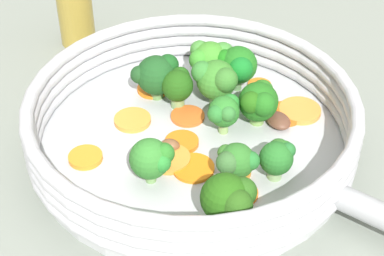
{
  "coord_description": "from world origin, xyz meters",
  "views": [
    {
      "loc": [
        0.34,
        0.41,
        0.46
      ],
      "look_at": [
        0.0,
        0.0,
        0.03
      ],
      "focal_mm": 60.0,
      "sensor_mm": 36.0,
      "label": 1
    }
  ],
  "objects_px": {
    "carrot_slice_5": "(132,120)",
    "carrot_slice_6": "(259,85)",
    "broccoli_floret_0": "(224,111)",
    "broccoli_floret_2": "(278,156)",
    "carrot_slice_2": "(241,193)",
    "broccoli_floret_10": "(153,158)",
    "skillet": "(192,144)",
    "broccoli_floret_8": "(157,74)",
    "broccoli_floret_7": "(229,199)",
    "broccoli_floret_9": "(177,84)",
    "broccoli_floret_5": "(236,161)",
    "carrot_slice_3": "(169,159)",
    "carrot_slice_4": "(153,89)",
    "broccoli_floret_1": "(259,101)",
    "broccoli_floret_6": "(210,59)",
    "carrot_slice_8": "(300,111)",
    "carrot_slice_1": "(188,116)",
    "broccoli_floret_3": "(237,65)",
    "carrot_slice_10": "(284,114)",
    "broccoli_floret_4": "(217,80)",
    "carrot_slice_7": "(183,143)",
    "mushroom_piece_0": "(168,144)",
    "mushroom_piece_1": "(278,120)",
    "carrot_slice_0": "(85,157)",
    "carrot_slice_9": "(239,171)",
    "carrot_slice_11": "(193,168)"
  },
  "relations": [
    {
      "from": "carrot_slice_1",
      "to": "carrot_slice_5",
      "type": "distance_m",
      "value": 0.06
    },
    {
      "from": "skillet",
      "to": "broccoli_floret_8",
      "type": "xyz_separation_m",
      "value": [
        -0.02,
        -0.09,
        0.04
      ]
    },
    {
      "from": "carrot_slice_5",
      "to": "carrot_slice_6",
      "type": "bearing_deg",
      "value": 165.36
    },
    {
      "from": "skillet",
      "to": "carrot_slice_10",
      "type": "bearing_deg",
      "value": 161.43
    },
    {
      "from": "carrot_slice_2",
      "to": "broccoli_floret_1",
      "type": "relative_size",
      "value": 0.64
    },
    {
      "from": "carrot_slice_4",
      "to": "broccoli_floret_10",
      "type": "xyz_separation_m",
      "value": [
        0.09,
        0.12,
        0.03
      ]
    },
    {
      "from": "broccoli_floret_4",
      "to": "broccoli_floret_5",
      "type": "relative_size",
      "value": 1.21
    },
    {
      "from": "broccoli_floret_4",
      "to": "mushroom_piece_0",
      "type": "distance_m",
      "value": 0.1
    },
    {
      "from": "carrot_slice_8",
      "to": "broccoli_floret_3",
      "type": "bearing_deg",
      "value": -71.53
    },
    {
      "from": "carrot_slice_3",
      "to": "broccoli_floret_8",
      "type": "xyz_separation_m",
      "value": [
        -0.06,
        -0.1,
        0.03
      ]
    },
    {
      "from": "carrot_slice_0",
      "to": "carrot_slice_8",
      "type": "relative_size",
      "value": 0.75
    },
    {
      "from": "carrot_slice_10",
      "to": "broccoli_floret_8",
      "type": "xyz_separation_m",
      "value": [
        0.09,
        -0.12,
        0.03
      ]
    },
    {
      "from": "carrot_slice_8",
      "to": "broccoli_floret_6",
      "type": "distance_m",
      "value": 0.12
    },
    {
      "from": "broccoli_floret_5",
      "to": "broccoli_floret_9",
      "type": "relative_size",
      "value": 0.96
    },
    {
      "from": "broccoli_floret_0",
      "to": "carrot_slice_0",
      "type": "bearing_deg",
      "value": -22.5
    },
    {
      "from": "carrot_slice_2",
      "to": "broccoli_floret_10",
      "type": "distance_m",
      "value": 0.09
    },
    {
      "from": "broccoli_floret_7",
      "to": "broccoli_floret_5",
      "type": "bearing_deg",
      "value": -138.45
    },
    {
      "from": "carrot_slice_8",
      "to": "carrot_slice_7",
      "type": "bearing_deg",
      "value": -16.44
    },
    {
      "from": "broccoli_floret_0",
      "to": "broccoli_floret_2",
      "type": "height_order",
      "value": "broccoli_floret_0"
    },
    {
      "from": "skillet",
      "to": "broccoli_floret_7",
      "type": "bearing_deg",
      "value": 65.49
    },
    {
      "from": "carrot_slice_1",
      "to": "carrot_slice_10",
      "type": "height_order",
      "value": "carrot_slice_10"
    },
    {
      "from": "broccoli_floret_1",
      "to": "broccoli_floret_6",
      "type": "relative_size",
      "value": 0.92
    },
    {
      "from": "broccoli_floret_7",
      "to": "broccoli_floret_9",
      "type": "relative_size",
      "value": 1.22
    },
    {
      "from": "broccoli_floret_2",
      "to": "broccoli_floret_3",
      "type": "bearing_deg",
      "value": -116.82
    },
    {
      "from": "carrot_slice_6",
      "to": "carrot_slice_4",
      "type": "bearing_deg",
      "value": -35.8
    },
    {
      "from": "broccoli_floret_2",
      "to": "broccoli_floret_10",
      "type": "xyz_separation_m",
      "value": [
        0.1,
        -0.07,
        0.0
      ]
    },
    {
      "from": "carrot_slice_5",
      "to": "carrot_slice_7",
      "type": "xyz_separation_m",
      "value": [
        -0.02,
        0.07,
        -0.0
      ]
    },
    {
      "from": "broccoli_floret_5",
      "to": "skillet",
      "type": "bearing_deg",
      "value": -96.99
    },
    {
      "from": "carrot_slice_1",
      "to": "broccoli_floret_7",
      "type": "bearing_deg",
      "value": 63.78
    },
    {
      "from": "carrot_slice_6",
      "to": "broccoli_floret_2",
      "type": "xyz_separation_m",
      "value": [
        0.1,
        0.12,
        0.02
      ]
    },
    {
      "from": "broccoli_floret_3",
      "to": "broccoli_floret_6",
      "type": "relative_size",
      "value": 0.98
    },
    {
      "from": "carrot_slice_1",
      "to": "mushroom_piece_1",
      "type": "xyz_separation_m",
      "value": [
        -0.07,
        0.07,
        0.0
      ]
    },
    {
      "from": "carrot_slice_11",
      "to": "broccoli_floret_10",
      "type": "height_order",
      "value": "broccoli_floret_10"
    },
    {
      "from": "carrot_slice_0",
      "to": "carrot_slice_4",
      "type": "distance_m",
      "value": 0.14
    },
    {
      "from": "mushroom_piece_1",
      "to": "carrot_slice_5",
      "type": "bearing_deg",
      "value": -41.43
    },
    {
      "from": "carrot_slice_1",
      "to": "mushroom_piece_0",
      "type": "bearing_deg",
      "value": 29.32
    },
    {
      "from": "carrot_slice_4",
      "to": "broccoli_floret_5",
      "type": "relative_size",
      "value": 0.83
    },
    {
      "from": "carrot_slice_2",
      "to": "broccoli_floret_5",
      "type": "distance_m",
      "value": 0.03
    },
    {
      "from": "broccoli_floret_0",
      "to": "carrot_slice_8",
      "type": "bearing_deg",
      "value": 161.88
    },
    {
      "from": "carrot_slice_10",
      "to": "broccoli_floret_1",
      "type": "xyz_separation_m",
      "value": [
        0.03,
        -0.01,
        0.03
      ]
    },
    {
      "from": "broccoli_floret_2",
      "to": "broccoli_floret_5",
      "type": "bearing_deg",
      "value": -26.78
    },
    {
      "from": "skillet",
      "to": "mushroom_piece_1",
      "type": "height_order",
      "value": "mushroom_piece_1"
    },
    {
      "from": "broccoli_floret_3",
      "to": "broccoli_floret_7",
      "type": "distance_m",
      "value": 0.22
    },
    {
      "from": "carrot_slice_10",
      "to": "carrot_slice_9",
      "type": "bearing_deg",
      "value": 19.11
    },
    {
      "from": "carrot_slice_1",
      "to": "broccoli_floret_5",
      "type": "xyz_separation_m",
      "value": [
        0.03,
        0.11,
        0.03
      ]
    },
    {
      "from": "carrot_slice_5",
      "to": "broccoli_floret_2",
      "type": "distance_m",
      "value": 0.18
    },
    {
      "from": "broccoli_floret_8",
      "to": "carrot_slice_2",
      "type": "bearing_deg",
      "value": 79.07
    },
    {
      "from": "carrot_slice_2",
      "to": "carrot_slice_0",
      "type": "bearing_deg",
      "value": -57.72
    },
    {
      "from": "carrot_slice_7",
      "to": "carrot_slice_3",
      "type": "bearing_deg",
      "value": 21.79
    },
    {
      "from": "broccoli_floret_7",
      "to": "mushroom_piece_1",
      "type": "relative_size",
      "value": 1.77
    }
  ]
}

